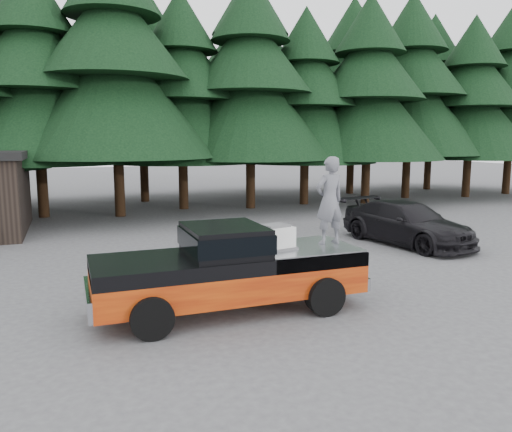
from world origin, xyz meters
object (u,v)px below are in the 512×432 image
object	(u,v)px
parked_car	(407,223)
man_on_bed	(329,200)
air_compressor	(275,238)
pickup_truck	(229,282)

from	to	relation	value
parked_car	man_on_bed	bearing A→B (deg)	-151.70
air_compressor	parked_car	bearing A→B (deg)	21.30
pickup_truck	parked_car	xyz separation A→B (m)	(8.14, 4.52, 0.10)
man_on_bed	pickup_truck	bearing A→B (deg)	-6.85
parked_car	pickup_truck	bearing A→B (deg)	-160.96
air_compressor	man_on_bed	size ratio (longest dim) A/B	0.35
pickup_truck	air_compressor	size ratio (longest dim) A/B	8.39
pickup_truck	air_compressor	bearing A→B (deg)	-4.59
pickup_truck	parked_car	world-z (taller)	parked_car
air_compressor	man_on_bed	world-z (taller)	man_on_bed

